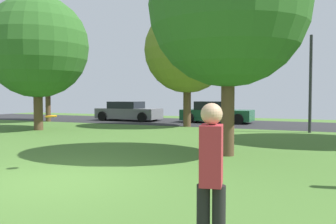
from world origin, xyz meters
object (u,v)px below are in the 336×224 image
at_px(maple_tree_near, 47,50).
at_px(parked_car_grey, 128,112).
at_px(oak_tree_right, 228,7).
at_px(parked_car_green, 216,113).
at_px(person_bystander, 211,176).
at_px(frisbee_disc, 51,116).
at_px(birch_tree_lone, 187,50).
at_px(oak_tree_center, 37,47).
at_px(street_lamp_post, 310,84).

height_order(maple_tree_near, parked_car_grey, maple_tree_near).
distance_m(oak_tree_right, parked_car_green, 12.94).
bearing_deg(person_bystander, maple_tree_near, 34.19).
bearing_deg(person_bystander, oak_tree_right, 1.18).
relative_size(person_bystander, parked_car_grey, 0.39).
bearing_deg(oak_tree_right, maple_tree_near, 149.24).
bearing_deg(parked_car_green, person_bystander, -73.91).
height_order(oak_tree_right, frisbee_disc, oak_tree_right).
bearing_deg(person_bystander, parked_car_grey, 20.32).
xyz_separation_m(birch_tree_lone, maple_tree_near, (-9.72, -0.08, 0.48)).
relative_size(oak_tree_right, person_bystander, 3.91).
bearing_deg(maple_tree_near, birch_tree_lone, 0.50).
distance_m(person_bystander, frisbee_disc, 5.70).
xyz_separation_m(oak_tree_right, birch_tree_lone, (-4.48, 8.54, -0.05)).
bearing_deg(parked_car_grey, parked_car_green, 4.93).
xyz_separation_m(oak_tree_center, person_bystander, (12.13, -10.42, -3.19)).
distance_m(oak_tree_right, parked_car_grey, 15.40).
relative_size(oak_tree_right, maple_tree_near, 0.92).
relative_size(frisbee_disc, street_lamp_post, 0.08).
bearing_deg(parked_car_grey, birch_tree_lone, -27.50).
xyz_separation_m(oak_tree_center, maple_tree_near, (-3.64, 4.74, 0.55)).
relative_size(birch_tree_lone, person_bystander, 3.92).
distance_m(oak_tree_center, parked_car_grey, 8.40).
bearing_deg(oak_tree_center, person_bystander, -40.66).
relative_size(parked_car_grey, street_lamp_post, 0.96).
xyz_separation_m(maple_tree_near, street_lamp_post, (16.07, -0.65, -2.42)).
bearing_deg(person_bystander, street_lamp_post, -13.16).
xyz_separation_m(oak_tree_right, parked_car_green, (-3.79, 11.83, -3.62)).
distance_m(oak_tree_center, person_bystander, 16.30).
height_order(birch_tree_lone, maple_tree_near, maple_tree_near).
distance_m(birch_tree_lone, parked_car_grey, 6.99).
height_order(maple_tree_near, person_bystander, maple_tree_near).
bearing_deg(oak_tree_center, birch_tree_lone, 38.44).
bearing_deg(oak_tree_right, oak_tree_center, 160.64).
bearing_deg(parked_car_grey, maple_tree_near, -147.00).
bearing_deg(parked_car_grey, person_bystander, -57.75).
height_order(oak_tree_right, birch_tree_lone, birch_tree_lone).
relative_size(maple_tree_near, person_bystander, 4.24).
height_order(person_bystander, parked_car_grey, person_bystander).
distance_m(oak_tree_center, maple_tree_near, 6.00).
relative_size(oak_tree_center, person_bystander, 3.98).
bearing_deg(oak_tree_right, frisbee_disc, -131.55).
distance_m(maple_tree_near, parked_car_grey, 6.63).
height_order(birch_tree_lone, person_bystander, birch_tree_lone).
bearing_deg(person_bystander, birch_tree_lone, 9.70).
distance_m(maple_tree_near, person_bystander, 22.19).
relative_size(oak_tree_center, birch_tree_lone, 1.01).
bearing_deg(maple_tree_near, parked_car_grey, 33.00).
distance_m(oak_tree_right, street_lamp_post, 8.26).
bearing_deg(oak_tree_right, street_lamp_post, 76.50).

